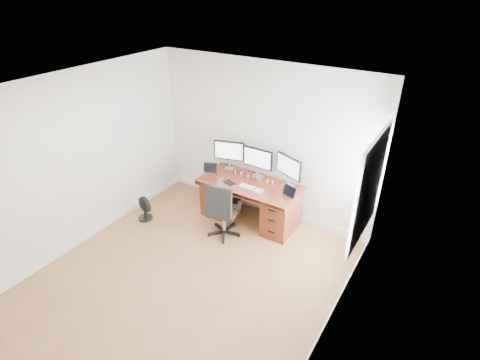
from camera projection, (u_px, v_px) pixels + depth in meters
The scene contains 21 objects.
ground at pixel (184, 282), 5.32m from camera, with size 4.50×4.50×0.00m, color brown.
back_wall at pixel (263, 141), 6.33m from camera, with size 4.00×0.10×2.70m, color silver.
right_wall at pixel (334, 252), 3.82m from camera, with size 0.10×4.50×2.70m.
desk at pixel (250, 200), 6.48m from camera, with size 1.70×0.80×0.75m.
office_chair at pixel (223, 219), 6.10m from camera, with size 0.63×0.63×0.99m.
floor_fan at pixel (144, 209), 6.58m from camera, with size 0.30×0.25×0.43m.
monitor_left at pixel (229, 152), 6.59m from camera, with size 0.54×0.19×0.53m.
monitor_center at pixel (258, 159), 6.32m from camera, with size 0.55×0.14×0.53m.
monitor_right at pixel (289, 167), 6.06m from camera, with size 0.52×0.24×0.53m.
tablet_left at pixel (210, 169), 6.57m from camera, with size 0.25×0.16×0.19m.
tablet_right at pixel (289, 192), 5.86m from camera, with size 0.25×0.14×0.19m.
keyboard at pixel (247, 187), 6.17m from camera, with size 0.26×0.11×0.01m, color white.
trackpad at pixel (259, 191), 6.06m from camera, with size 0.14×0.14×0.01m, color silver.
drawing_tablet at pixel (229, 183), 6.29m from camera, with size 0.20×0.13×0.01m, color black.
phone at pixel (250, 185), 6.21m from camera, with size 0.14×0.07×0.01m, color black.
figurine_purple at pixel (235, 172), 6.55m from camera, with size 0.03×0.03×0.07m.
figurine_blue at pixel (241, 174), 6.50m from camera, with size 0.03×0.03×0.07m.
figurine_orange at pixel (248, 176), 6.43m from camera, with size 0.03×0.03×0.07m.
figurine_brown at pixel (260, 179), 6.33m from camera, with size 0.03×0.03×0.07m.
figurine_yellow at pixel (267, 181), 6.26m from camera, with size 0.03×0.03×0.07m.
figurine_pink at pixel (273, 183), 6.21m from camera, with size 0.03×0.03×0.07m.
Camera 1 is at (2.76, -2.93, 3.85)m, focal length 28.00 mm.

